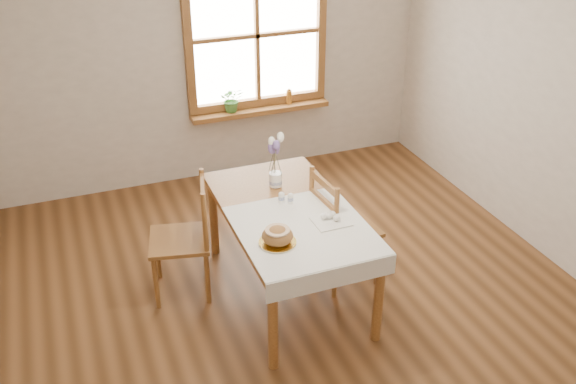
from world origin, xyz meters
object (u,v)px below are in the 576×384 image
dining_table (288,220)px  chair_right (346,226)px  bread_plate (278,243)px  chair_left (179,238)px  flower_vase (276,180)px

dining_table → chair_right: chair_right is taller
dining_table → chair_right: 0.52m
dining_table → bread_plate: bearing=-119.7°
dining_table → chair_left: chair_left is taller
flower_vase → dining_table: bearing=-95.9°
bread_plate → chair_right: bearing=30.4°
chair_left → chair_right: bearing=89.1°
chair_right → bread_plate: 0.88m
chair_left → bread_plate: size_ratio=3.88×
bread_plate → flower_vase: flower_vase is taller
chair_left → flower_vase: size_ratio=8.58×
dining_table → bread_plate: (-0.23, -0.41, 0.10)m
chair_left → chair_right: chair_right is taller
chair_right → bread_plate: bearing=115.5°
chair_left → bread_plate: 0.95m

